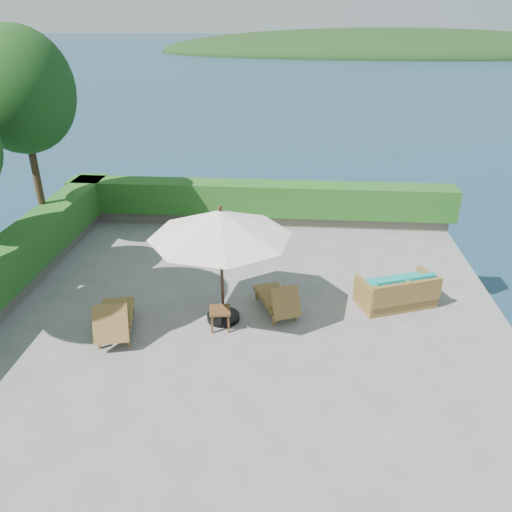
# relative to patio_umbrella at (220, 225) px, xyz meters

# --- Properties ---
(ground) EXTENTS (12.00, 12.00, 0.00)m
(ground) POSITION_rel_patio_umbrella_xyz_m (0.35, 0.25, -2.29)
(ground) COLOR gray
(ground) RESTS_ON ground
(foundation) EXTENTS (12.00, 12.00, 3.00)m
(foundation) POSITION_rel_patio_umbrella_xyz_m (0.35, 0.25, -3.84)
(foundation) COLOR #514A40
(foundation) RESTS_ON ocean
(ocean) EXTENTS (600.00, 600.00, 0.00)m
(ocean) POSITION_rel_patio_umbrella_xyz_m (0.35, 0.25, -5.29)
(ocean) COLOR #173049
(ocean) RESTS_ON ground
(offshore_island) EXTENTS (126.00, 57.60, 12.60)m
(offshore_island) POSITION_rel_patio_umbrella_xyz_m (25.35, 140.25, -5.29)
(offshore_island) COLOR black
(offshore_island) RESTS_ON ocean
(planter_wall_far) EXTENTS (12.00, 0.60, 0.36)m
(planter_wall_far) POSITION_rel_patio_umbrella_xyz_m (0.35, 5.85, -2.11)
(planter_wall_far) COLOR #6E6858
(planter_wall_far) RESTS_ON ground
(planter_wall_left) EXTENTS (0.60, 12.00, 0.36)m
(planter_wall_left) POSITION_rel_patio_umbrella_xyz_m (-5.25, 0.25, -2.11)
(planter_wall_left) COLOR #6E6858
(planter_wall_left) RESTS_ON ground
(hedge_far) EXTENTS (12.40, 0.90, 1.00)m
(hedge_far) POSITION_rel_patio_umbrella_xyz_m (0.35, 5.85, -1.44)
(hedge_far) COLOR #1E4B15
(hedge_far) RESTS_ON planter_wall_far
(tree_far) EXTENTS (2.80, 2.80, 6.03)m
(tree_far) POSITION_rel_patio_umbrella_xyz_m (-5.65, 3.45, 2.11)
(tree_far) COLOR #422C19
(tree_far) RESTS_ON ground
(patio_umbrella) EXTENTS (3.62, 3.62, 2.71)m
(patio_umbrella) POSITION_rel_patio_umbrella_xyz_m (0.00, 0.00, 0.00)
(patio_umbrella) COLOR black
(patio_umbrella) RESTS_ON ground
(lounge_left) EXTENTS (1.07, 1.81, 0.98)m
(lounge_left) POSITION_rel_patio_umbrella_xyz_m (-2.20, -0.77, -1.88)
(lounge_left) COLOR brown
(lounge_left) RESTS_ON ground
(lounge_right) EXTENTS (1.18, 1.65, 0.88)m
(lounge_right) POSITION_rel_patio_umbrella_xyz_m (1.21, 0.37, -1.92)
(lounge_right) COLOR brown
(lounge_right) RESTS_ON ground
(side_table) EXTENTS (0.51, 0.51, 0.48)m
(side_table) POSITION_rel_patio_umbrella_xyz_m (-0.01, -0.36, -1.90)
(side_table) COLOR brown
(side_table) RESTS_ON ground
(wicker_loveseat) EXTENTS (1.97, 1.47, 0.87)m
(wicker_loveseat) POSITION_rel_patio_umbrella_xyz_m (3.96, 0.93, -1.95)
(wicker_loveseat) COLOR brown
(wicker_loveseat) RESTS_ON ground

